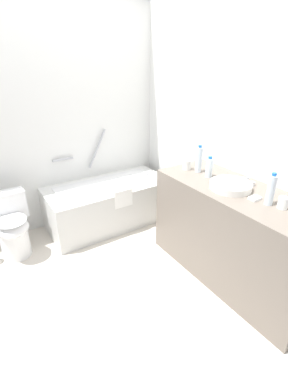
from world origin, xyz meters
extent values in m
plane|color=beige|center=(0.00, 0.00, 0.00)|extent=(3.66, 3.66, 0.00)
cube|color=silver|center=(0.00, 1.37, 1.22)|extent=(3.06, 0.10, 2.45)
cube|color=silver|center=(1.38, 0.00, 1.22)|extent=(0.10, 3.04, 2.45)
cube|color=silver|center=(0.51, 0.98, 0.25)|extent=(1.45, 0.68, 0.51)
cube|color=white|center=(0.51, 0.98, 0.47)|extent=(1.19, 0.49, 0.09)
cylinder|color=#AAAAAF|center=(1.08, 0.98, 0.55)|extent=(0.09, 0.03, 0.03)
cylinder|color=#AAAAAF|center=(0.55, 1.29, 0.87)|extent=(0.26, 0.03, 0.46)
cylinder|color=#AAAAAF|center=(0.11, 1.29, 0.81)|extent=(0.24, 0.03, 0.03)
cube|color=white|center=(0.54, 0.65, 0.46)|extent=(0.22, 0.03, 0.20)
cylinder|color=white|center=(-0.59, 0.90, 0.18)|extent=(0.28, 0.28, 0.36)
ellipsoid|color=white|center=(-0.59, 0.85, 0.36)|extent=(0.31, 0.35, 0.14)
ellipsoid|color=white|center=(-0.59, 0.85, 0.44)|extent=(0.30, 0.33, 0.02)
cube|color=white|center=(-0.59, 1.07, 0.50)|extent=(0.40, 0.16, 0.29)
cylinder|color=#A8A8AD|center=(-0.59, 1.07, 0.65)|extent=(0.03, 0.03, 0.01)
cube|color=#6B6056|center=(1.03, -0.49, 0.43)|extent=(0.60, 1.55, 0.87)
cylinder|color=white|center=(0.99, -0.41, 0.90)|extent=(0.34, 0.34, 0.06)
cylinder|color=silver|center=(1.20, -0.41, 0.90)|extent=(0.02, 0.02, 0.05)
cylinder|color=silver|center=(1.15, -0.41, 0.92)|extent=(0.09, 0.02, 0.02)
cylinder|color=silver|center=(1.20, -0.47, 0.89)|extent=(0.03, 0.03, 0.04)
cylinder|color=silver|center=(1.20, -0.35, 0.89)|extent=(0.03, 0.03, 0.04)
cylinder|color=silver|center=(1.01, -0.76, 0.98)|extent=(0.06, 0.06, 0.23)
cylinder|color=blue|center=(1.01, -0.76, 1.11)|extent=(0.03, 0.03, 0.02)
cylinder|color=silver|center=(1.03, 0.03, 0.99)|extent=(0.06, 0.06, 0.24)
cylinder|color=blue|center=(1.03, 0.03, 1.12)|extent=(0.03, 0.03, 0.02)
cylinder|color=silver|center=(1.02, -0.12, 0.96)|extent=(0.06, 0.06, 0.17)
cylinder|color=blue|center=(1.02, -0.12, 1.05)|extent=(0.04, 0.04, 0.02)
cylinder|color=white|center=(0.99, 0.14, 0.92)|extent=(0.08, 0.08, 0.10)
cylinder|color=white|center=(1.04, -0.85, 0.91)|extent=(0.07, 0.07, 0.09)
cube|color=white|center=(0.99, -0.65, 0.88)|extent=(0.09, 0.06, 0.02)
camera|label=1|loc=(-0.78, -1.82, 1.85)|focal=26.40mm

